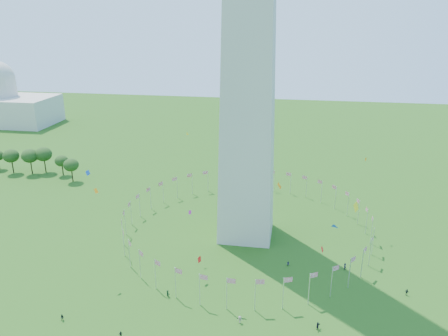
{
  "coord_description": "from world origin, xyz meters",
  "views": [
    {
      "loc": [
        14.48,
        -79.56,
        69.22
      ],
      "look_at": [
        -4.9,
        35.0,
        28.31
      ],
      "focal_mm": 35.0,
      "sensor_mm": 36.0,
      "label": 1
    }
  ],
  "objects": [
    {
      "name": "tree_line_west",
      "position": [
        -107.31,
        90.68,
        5.6
      ],
      "size": [
        55.67,
        15.86,
        12.47
      ],
      "color": "#2A541C",
      "rests_on": "ground"
    },
    {
      "name": "flag_ring",
      "position": [
        -0.0,
        50.0,
        4.5
      ],
      "size": [
        80.24,
        80.24,
        9.0
      ],
      "color": "silver",
      "rests_on": "ground"
    },
    {
      "name": "kites_aloft",
      "position": [
        2.64,
        26.15,
        19.62
      ],
      "size": [
        101.81,
        71.75,
        29.8
      ],
      "color": "blue",
      "rests_on": "ground"
    },
    {
      "name": "crowd",
      "position": [
        8.5,
        1.2,
        0.89
      ],
      "size": [
        85.85,
        66.21,
        1.91
      ],
      "color": "#2F1745",
      "rests_on": "ground"
    }
  ]
}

